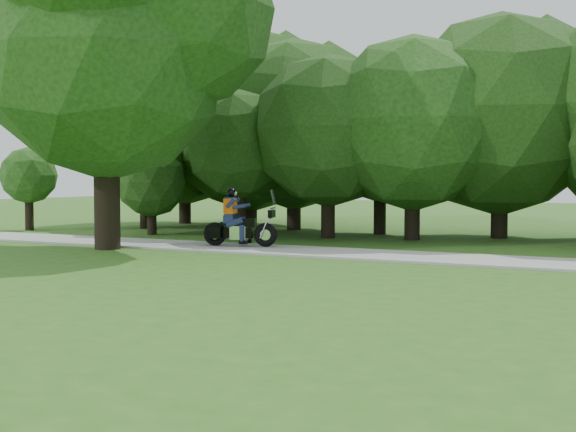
% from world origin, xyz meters
% --- Properties ---
extents(ground, '(100.00, 100.00, 0.00)m').
position_xyz_m(ground, '(0.00, 0.00, 0.00)').
color(ground, '#2F5B1A').
rests_on(ground, ground).
extents(walkway, '(60.00, 2.20, 0.06)m').
position_xyz_m(walkway, '(0.00, 8.00, 0.03)').
color(walkway, gray).
rests_on(walkway, ground).
extents(tree_line, '(38.83, 12.10, 7.84)m').
position_xyz_m(tree_line, '(-0.27, 14.77, 3.67)').
color(tree_line, black).
rests_on(tree_line, ground).
extents(big_tree_west, '(8.64, 6.56, 9.96)m').
position_xyz_m(big_tree_west, '(-10.54, 6.85, 5.76)').
color(big_tree_west, black).
rests_on(big_tree_west, ground).
extents(touring_motorcycle, '(2.03, 0.96, 1.57)m').
position_xyz_m(touring_motorcycle, '(-7.56, 8.19, 0.63)').
color(touring_motorcycle, black).
rests_on(touring_motorcycle, walkway).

